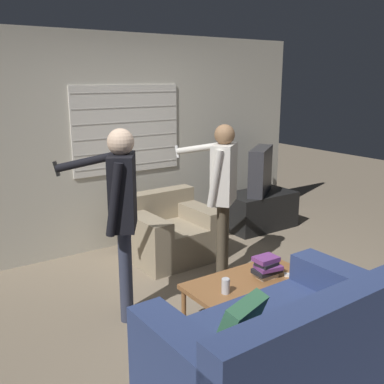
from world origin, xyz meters
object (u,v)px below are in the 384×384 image
object	(u,v)px
tv	(260,171)
person_right_standing	(222,183)
armchair_beige	(170,232)
person_left_standing	(121,202)
coffee_table	(248,284)
soda_can	(226,286)
spare_remote	(292,275)
book_stack	(267,267)
couch_blue	(282,351)

from	to	relation	value
tv	person_right_standing	bearing A→B (deg)	-3.20
armchair_beige	person_left_standing	distance (m)	1.60
person_left_standing	person_right_standing	distance (m)	1.24
coffee_table	soda_can	world-z (taller)	soda_can
tv	person_left_standing	bearing A→B (deg)	-13.44
coffee_table	person_right_standing	world-z (taller)	person_right_standing
person_right_standing	armchair_beige	bearing A→B (deg)	64.86
person_right_standing	spare_remote	distance (m)	1.20
armchair_beige	coffee_table	world-z (taller)	armchair_beige
armchair_beige	person_right_standing	distance (m)	1.05
book_stack	soda_can	distance (m)	0.47
soda_can	armchair_beige	bearing A→B (deg)	72.87
coffee_table	tv	bearing A→B (deg)	45.42
couch_blue	armchair_beige	bearing A→B (deg)	74.12
soda_can	coffee_table	bearing A→B (deg)	14.87
armchair_beige	spare_remote	xyz separation A→B (m)	(0.14, -1.78, 0.10)
spare_remote	person_left_standing	bearing A→B (deg)	99.48
book_stack	person_right_standing	bearing A→B (deg)	75.72
armchair_beige	spare_remote	bearing A→B (deg)	92.76
coffee_table	book_stack	size ratio (longest dim) A/B	4.53
couch_blue	coffee_table	bearing A→B (deg)	61.20
couch_blue	person_left_standing	xyz separation A→B (m)	(-0.40, 1.48, 0.73)
person_left_standing	spare_remote	world-z (taller)	person_left_standing
person_right_standing	couch_blue	bearing A→B (deg)	-154.81
armchair_beige	tv	distance (m)	1.67
tv	soda_can	distance (m)	2.85
book_stack	soda_can	world-z (taller)	book_stack
soda_can	person_left_standing	bearing A→B (deg)	124.80
person_left_standing	spare_remote	xyz separation A→B (m)	(1.18, -0.82, -0.65)
couch_blue	armchair_beige	xyz separation A→B (m)	(0.64, 2.44, -0.03)
book_stack	spare_remote	world-z (taller)	book_stack
couch_blue	tv	distance (m)	3.47
armchair_beige	soda_can	bearing A→B (deg)	71.21
coffee_table	soda_can	size ratio (longest dim) A/B	8.63
person_left_standing	book_stack	world-z (taller)	person_left_standing
book_stack	spare_remote	xyz separation A→B (m)	(0.19, -0.11, -0.08)
person_left_standing	armchair_beige	bearing A→B (deg)	-16.21
couch_blue	coffee_table	size ratio (longest dim) A/B	1.58
person_right_standing	soda_can	size ratio (longest dim) A/B	12.68
person_right_standing	book_stack	size ratio (longest dim) A/B	6.66
coffee_table	person_right_standing	distance (m)	1.16
coffee_table	armchair_beige	bearing A→B (deg)	82.49
book_stack	soda_can	xyz separation A→B (m)	(-0.47, -0.03, -0.03)
tv	person_left_standing	distance (m)	2.87
person_right_standing	book_stack	xyz separation A→B (m)	(-0.23, -0.92, -0.52)
armchair_beige	couch_blue	bearing A→B (deg)	73.57
couch_blue	coffee_table	xyz separation A→B (m)	(0.43, 0.82, 0.03)
person_left_standing	person_right_standing	world-z (taller)	person_left_standing
soda_can	book_stack	bearing A→B (deg)	4.17
armchair_beige	person_left_standing	world-z (taller)	person_left_standing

